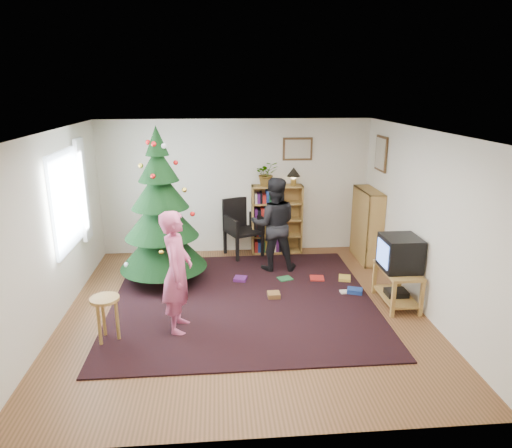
{
  "coord_description": "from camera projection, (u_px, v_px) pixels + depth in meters",
  "views": [
    {
      "loc": [
        -0.32,
        -5.87,
        3.03
      ],
      "look_at": [
        0.22,
        0.56,
        1.1
      ],
      "focal_mm": 32.0,
      "sensor_mm": 36.0,
      "label": 1
    }
  ],
  "objects": [
    {
      "name": "picture_back",
      "position": [
        298.0,
        149.0,
        8.39
      ],
      "size": [
        0.55,
        0.03,
        0.42
      ],
      "color": "#4C3319",
      "rests_on": "wall_back"
    },
    {
      "name": "wall_front",
      "position": [
        261.0,
        314.0,
        3.75
      ],
      "size": [
        5.0,
        0.02,
        2.5
      ],
      "primitive_type": "cube",
      "color": "silver",
      "rests_on": "floor"
    },
    {
      "name": "christmas_tree",
      "position": [
        161.0,
        220.0,
        7.14
      ],
      "size": [
        1.38,
        1.38,
        2.5
      ],
      "rotation": [
        0.0,
        0.0,
        -0.25
      ],
      "color": "#3F2816",
      "rests_on": "rug"
    },
    {
      "name": "bookshelf_back",
      "position": [
        277.0,
        219.0,
        8.6
      ],
      "size": [
        0.95,
        0.3,
        1.3
      ],
      "color": "#A5793B",
      "rests_on": "floor"
    },
    {
      "name": "window_pane",
      "position": [
        66.0,
        201.0,
        6.44
      ],
      "size": [
        0.04,
        1.2,
        1.4
      ],
      "primitive_type": "cube",
      "color": "silver",
      "rests_on": "wall_left"
    },
    {
      "name": "bookshelf_right",
      "position": [
        367.0,
        224.0,
        8.24
      ],
      "size": [
        0.3,
        0.95,
        1.3
      ],
      "rotation": [
        0.0,
        0.0,
        1.57
      ],
      "color": "#A5793B",
      "rests_on": "floor"
    },
    {
      "name": "wall_right",
      "position": [
        423.0,
        221.0,
        6.34
      ],
      "size": [
        0.02,
        5.0,
        2.5
      ],
      "primitive_type": "cube",
      "color": "silver",
      "rests_on": "floor"
    },
    {
      "name": "armchair",
      "position": [
        243.0,
        224.0,
        8.55
      ],
      "size": [
        0.77,
        0.79,
        1.06
      ],
      "rotation": [
        0.0,
        0.0,
        0.42
      ],
      "color": "black",
      "rests_on": "rug"
    },
    {
      "name": "table_lamp",
      "position": [
        294.0,
        173.0,
        8.38
      ],
      "size": [
        0.25,
        0.25,
        0.33
      ],
      "color": "#A57F33",
      "rests_on": "bookshelf_back"
    },
    {
      "name": "tv_stand",
      "position": [
        397.0,
        284.0,
        6.58
      ],
      "size": [
        0.46,
        0.83,
        0.55
      ],
      "color": "#A5793B",
      "rests_on": "floor"
    },
    {
      "name": "floor_clutter",
      "position": [
        308.0,
        284.0,
        7.24
      ],
      "size": [
        1.92,
        0.87,
        0.08
      ],
      "color": "#A51E19",
      "rests_on": "rug"
    },
    {
      "name": "wall_back",
      "position": [
        236.0,
        187.0,
        8.52
      ],
      "size": [
        5.0,
        0.02,
        2.5
      ],
      "primitive_type": "cube",
      "color": "silver",
      "rests_on": "floor"
    },
    {
      "name": "stool",
      "position": [
        105.0,
        307.0,
        5.57
      ],
      "size": [
        0.35,
        0.35,
        0.59
      ],
      "color": "#A5793B",
      "rests_on": "floor"
    },
    {
      "name": "person_by_chair",
      "position": [
        274.0,
        224.0,
        7.73
      ],
      "size": [
        0.82,
        0.66,
        1.62
      ],
      "primitive_type": "imported",
      "rotation": [
        0.0,
        0.0,
        3.09
      ],
      "color": "black",
      "rests_on": "rug"
    },
    {
      "name": "potted_plant",
      "position": [
        267.0,
        174.0,
        8.34
      ],
      "size": [
        0.45,
        0.4,
        0.45
      ],
      "primitive_type": "imported",
      "rotation": [
        0.0,
        0.0,
        0.13
      ],
      "color": "gray",
      "rests_on": "bookshelf_back"
    },
    {
      "name": "crt_tv",
      "position": [
        400.0,
        253.0,
        6.44
      ],
      "size": [
        0.51,
        0.55,
        0.48
      ],
      "color": "black",
      "rests_on": "tv_stand"
    },
    {
      "name": "floor",
      "position": [
        244.0,
        309.0,
        6.5
      ],
      "size": [
        5.0,
        5.0,
        0.0
      ],
      "primitive_type": "plane",
      "color": "brown",
      "rests_on": "ground"
    },
    {
      "name": "rug",
      "position": [
        243.0,
        300.0,
        6.78
      ],
      "size": [
        3.8,
        3.6,
        0.02
      ],
      "primitive_type": "cube",
      "color": "black",
      "rests_on": "floor"
    },
    {
      "name": "curtain",
      "position": [
        83.0,
        190.0,
        7.11
      ],
      "size": [
        0.06,
        0.35,
        1.6
      ],
      "primitive_type": "cube",
      "color": "white",
      "rests_on": "wall_left"
    },
    {
      "name": "ceiling",
      "position": [
        243.0,
        132.0,
        5.78
      ],
      "size": [
        5.0,
        5.0,
        0.0
      ],
      "primitive_type": "plane",
      "rotation": [
        3.14,
        0.0,
        0.0
      ],
      "color": "white",
      "rests_on": "wall_back"
    },
    {
      "name": "wall_left",
      "position": [
        52.0,
        230.0,
        5.94
      ],
      "size": [
        0.02,
        5.0,
        2.5
      ],
      "primitive_type": "cube",
      "color": "silver",
      "rests_on": "floor"
    },
    {
      "name": "person_standing",
      "position": [
        177.0,
        272.0,
        5.75
      ],
      "size": [
        0.43,
        0.61,
        1.6
      ],
      "primitive_type": "imported",
      "rotation": [
        0.0,
        0.0,
        1.49
      ],
      "color": "#C04C76",
      "rests_on": "rug"
    },
    {
      "name": "picture_right",
      "position": [
        381.0,
        154.0,
        7.81
      ],
      "size": [
        0.03,
        0.5,
        0.6
      ],
      "color": "#4C3319",
      "rests_on": "wall_right"
    }
  ]
}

